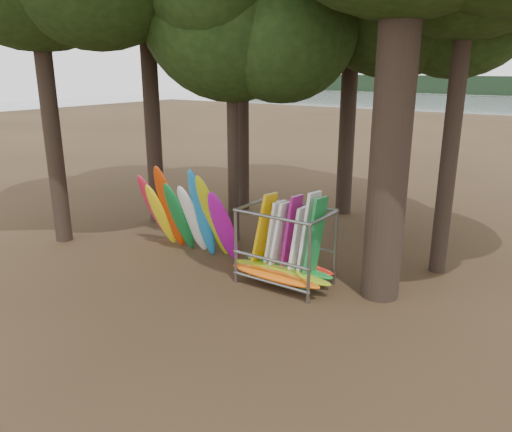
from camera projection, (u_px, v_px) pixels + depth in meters
The scene contains 4 objects.
ground at pixel (224, 271), 15.11m from camera, with size 120.00×120.00×0.00m, color #47331E.
oak_5 at pixel (231, 9), 15.69m from camera, with size 6.67×6.67×10.60m.
kayak_row at pixel (187, 216), 16.09m from camera, with size 4.01×1.78×3.11m.
storage_rack at pixel (285, 250), 13.99m from camera, with size 3.17×1.57×2.74m.
Camera 1 is at (8.75, -10.96, 5.94)m, focal length 35.00 mm.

